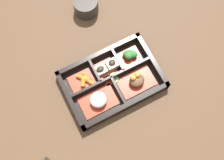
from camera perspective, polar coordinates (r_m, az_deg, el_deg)
name	(u,v)px	position (r m, az deg, el deg)	size (l,w,h in m)	color
ground_plane	(112,82)	(0.87, 0.00, -0.50)	(3.00, 3.00, 0.00)	#4C3523
bento_base	(112,82)	(0.86, 0.00, -0.40)	(0.31, 0.21, 0.01)	black
bento_rim	(112,80)	(0.85, -0.06, 0.08)	(0.31, 0.21, 0.04)	black
bowl_stew	(137,81)	(0.84, 5.37, -0.18)	(0.12, 0.07, 0.05)	#B22D19
bowl_rice	(98,100)	(0.82, -2.99, -4.43)	(0.12, 0.07, 0.04)	#B22D19
bowl_greens	(129,55)	(0.87, 3.81, 5.41)	(0.07, 0.06, 0.03)	#B22D19
bowl_tofu	(107,67)	(0.86, -1.18, 2.79)	(0.08, 0.06, 0.04)	#B22D19
bowl_carrots	(84,80)	(0.85, -6.20, -0.03)	(0.08, 0.07, 0.02)	#B22D19
bowl_pickles	(113,78)	(0.85, 0.23, 0.47)	(0.04, 0.03, 0.01)	#B22D19
tea_cup	(86,5)	(0.96, -5.72, 15.88)	(0.09, 0.09, 0.06)	#2D2823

